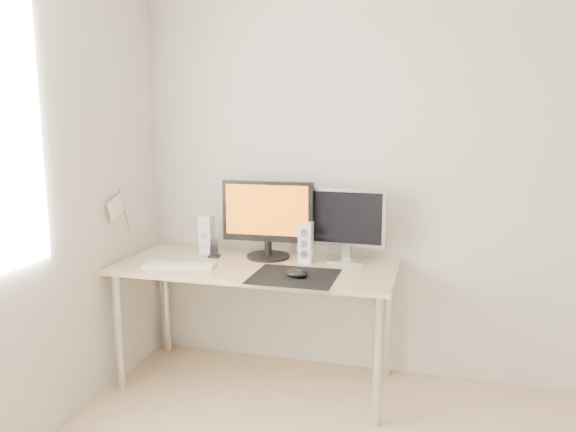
{
  "coord_description": "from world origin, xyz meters",
  "views": [
    {
      "loc": [
        0.06,
        -1.61,
        1.57
      ],
      "look_at": [
        -0.76,
        1.45,
        1.01
      ],
      "focal_mm": 35.0,
      "sensor_mm": 36.0,
      "label": 1
    }
  ],
  "objects_px": {
    "second_monitor": "(347,221)",
    "keyboard": "(180,265)",
    "main_monitor": "(268,217)",
    "speaker_right": "(306,242)",
    "desk": "(256,277)",
    "mouse": "(296,274)",
    "speaker_left": "(207,234)",
    "phone_dock": "(214,252)"
  },
  "relations": [
    {
      "from": "speaker_right",
      "to": "phone_dock",
      "type": "bearing_deg",
      "value": -176.24
    },
    {
      "from": "main_monitor",
      "to": "speaker_right",
      "type": "xyz_separation_m",
      "value": [
        0.24,
        -0.03,
        -0.13
      ]
    },
    {
      "from": "main_monitor",
      "to": "speaker_left",
      "type": "distance_m",
      "value": 0.42
    },
    {
      "from": "speaker_right",
      "to": "phone_dock",
      "type": "xyz_separation_m",
      "value": [
        -0.56,
        -0.04,
        -0.08
      ]
    },
    {
      "from": "second_monitor",
      "to": "keyboard",
      "type": "height_order",
      "value": "second_monitor"
    },
    {
      "from": "desk",
      "to": "keyboard",
      "type": "xyz_separation_m",
      "value": [
        -0.41,
        -0.16,
        0.09
      ]
    },
    {
      "from": "second_monitor",
      "to": "speaker_left",
      "type": "bearing_deg",
      "value": -178.67
    },
    {
      "from": "speaker_left",
      "to": "phone_dock",
      "type": "distance_m",
      "value": 0.15
    },
    {
      "from": "speaker_left",
      "to": "phone_dock",
      "type": "bearing_deg",
      "value": -46.35
    },
    {
      "from": "keyboard",
      "to": "main_monitor",
      "type": "bearing_deg",
      "value": 36.41
    },
    {
      "from": "second_monitor",
      "to": "keyboard",
      "type": "xyz_separation_m",
      "value": [
        -0.9,
        -0.35,
        -0.23
      ]
    },
    {
      "from": "desk",
      "to": "speaker_left",
      "type": "height_order",
      "value": "speaker_left"
    },
    {
      "from": "desk",
      "to": "keyboard",
      "type": "distance_m",
      "value": 0.45
    },
    {
      "from": "mouse",
      "to": "desk",
      "type": "bearing_deg",
      "value": 143.67
    },
    {
      "from": "main_monitor",
      "to": "second_monitor",
      "type": "distance_m",
      "value": 0.48
    },
    {
      "from": "speaker_left",
      "to": "keyboard",
      "type": "xyz_separation_m",
      "value": [
        -0.03,
        -0.33,
        -0.11
      ]
    },
    {
      "from": "desk",
      "to": "speaker_left",
      "type": "distance_m",
      "value": 0.46
    },
    {
      "from": "keyboard",
      "to": "second_monitor",
      "type": "bearing_deg",
      "value": 21.45
    },
    {
      "from": "second_monitor",
      "to": "desk",
      "type": "bearing_deg",
      "value": -158.31
    },
    {
      "from": "speaker_right",
      "to": "phone_dock",
      "type": "distance_m",
      "value": 0.57
    },
    {
      "from": "mouse",
      "to": "phone_dock",
      "type": "relative_size",
      "value": 1.01
    },
    {
      "from": "keyboard",
      "to": "phone_dock",
      "type": "distance_m",
      "value": 0.27
    },
    {
      "from": "desk",
      "to": "second_monitor",
      "type": "xyz_separation_m",
      "value": [
        0.49,
        0.2,
        0.32
      ]
    },
    {
      "from": "mouse",
      "to": "speaker_right",
      "type": "bearing_deg",
      "value": 95.18
    },
    {
      "from": "mouse",
      "to": "keyboard",
      "type": "relative_size",
      "value": 0.27
    },
    {
      "from": "speaker_left",
      "to": "speaker_right",
      "type": "relative_size",
      "value": 1.0
    },
    {
      "from": "desk",
      "to": "mouse",
      "type": "bearing_deg",
      "value": -36.33
    },
    {
      "from": "speaker_left",
      "to": "phone_dock",
      "type": "relative_size",
      "value": 2.05
    },
    {
      "from": "main_monitor",
      "to": "speaker_right",
      "type": "relative_size",
      "value": 2.31
    },
    {
      "from": "desk",
      "to": "speaker_right",
      "type": "xyz_separation_m",
      "value": [
        0.26,
        0.13,
        0.2
      ]
    },
    {
      "from": "mouse",
      "to": "keyboard",
      "type": "bearing_deg",
      "value": 175.2
    },
    {
      "from": "desk",
      "to": "keyboard",
      "type": "height_order",
      "value": "keyboard"
    },
    {
      "from": "desk",
      "to": "second_monitor",
      "type": "relative_size",
      "value": 3.54
    },
    {
      "from": "desk",
      "to": "phone_dock",
      "type": "xyz_separation_m",
      "value": [
        -0.3,
        0.09,
        0.11
      ]
    },
    {
      "from": "main_monitor",
      "to": "speaker_right",
      "type": "bearing_deg",
      "value": -7.4
    },
    {
      "from": "mouse",
      "to": "main_monitor",
      "type": "bearing_deg",
      "value": 126.07
    },
    {
      "from": "main_monitor",
      "to": "second_monitor",
      "type": "height_order",
      "value": "main_monitor"
    },
    {
      "from": "speaker_left",
      "to": "phone_dock",
      "type": "xyz_separation_m",
      "value": [
        0.08,
        -0.09,
        -0.08
      ]
    },
    {
      "from": "main_monitor",
      "to": "second_monitor",
      "type": "bearing_deg",
      "value": 4.61
    },
    {
      "from": "main_monitor",
      "to": "keyboard",
      "type": "height_order",
      "value": "main_monitor"
    },
    {
      "from": "second_monitor",
      "to": "phone_dock",
      "type": "height_order",
      "value": "second_monitor"
    },
    {
      "from": "second_monitor",
      "to": "phone_dock",
      "type": "distance_m",
      "value": 0.83
    }
  ]
}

